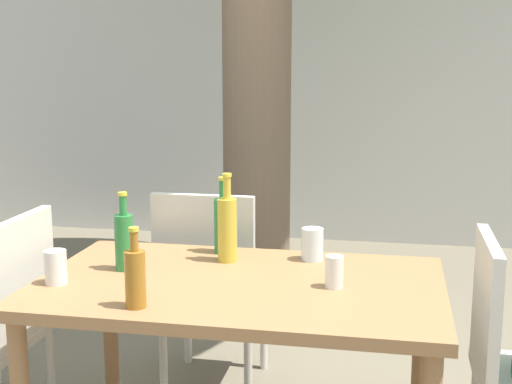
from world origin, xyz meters
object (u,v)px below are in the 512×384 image
drinking_glass_0 (312,244)px  patio_chair_2 (210,278)px  oil_cruet_1 (227,227)px  drinking_glass_2 (56,267)px  green_bottle_2 (124,240)px  green_bottle_3 (223,224)px  drinking_glass_1 (334,272)px  amber_bottle_0 (135,277)px  dining_table_front (239,305)px

drinking_glass_0 → patio_chair_2: bearing=143.9°
oil_cruet_1 → drinking_glass_0: size_ratio=2.71×
drinking_glass_0 → drinking_glass_2: 0.92m
patio_chair_2 → green_bottle_2: (-0.15, -0.60, 0.32)m
patio_chair_2 → drinking_glass_0: bearing=143.9°
green_bottle_3 → drinking_glass_1: (0.46, -0.34, -0.06)m
green_bottle_2 → drinking_glass_2: green_bottle_2 is taller
patio_chair_2 → amber_bottle_0: bearing=91.4°
oil_cruet_1 → drinking_glass_1: size_ratio=3.09×
oil_cruet_1 → drinking_glass_1: (0.41, -0.23, -0.07)m
green_bottle_3 → drinking_glass_1: size_ratio=2.77×
amber_bottle_0 → drinking_glass_2: 0.38m
drinking_glass_1 → amber_bottle_0: bearing=-152.1°
dining_table_front → drinking_glass_2: 0.63m
oil_cruet_1 → drinking_glass_1: bearing=-29.3°
patio_chair_2 → oil_cruet_1: bearing=112.9°
green_bottle_2 → green_bottle_3: size_ratio=0.95×
green_bottle_2 → oil_cruet_1: bearing=27.7°
drinking_glass_1 → drinking_glass_2: (-0.91, -0.14, 0.00)m
green_bottle_2 → drinking_glass_0: green_bottle_2 is taller
patio_chair_2 → drinking_glass_2: size_ratio=8.08×
green_bottle_2 → drinking_glass_0: (0.64, 0.25, -0.05)m
amber_bottle_0 → drinking_glass_2: (-0.34, 0.17, -0.04)m
green_bottle_2 → green_bottle_3: green_bottle_3 is taller
patio_chair_2 → green_bottle_2: size_ratio=3.30×
dining_table_front → drinking_glass_1: bearing=-1.4°
patio_chair_2 → drinking_glass_1: 0.93m
dining_table_front → green_bottle_3: 0.42m
green_bottle_3 → drinking_glass_2: bearing=-133.5°
dining_table_front → drinking_glass_2: (-0.59, -0.14, 0.14)m
oil_cruet_1 → green_bottle_3: oil_cruet_1 is taller
dining_table_front → patio_chair_2: 0.72m
amber_bottle_0 → oil_cruet_1: bearing=73.5°
dining_table_front → green_bottle_2: green_bottle_2 is taller
patio_chair_2 → amber_bottle_0: 1.01m
oil_cruet_1 → drinking_glass_1: oil_cruet_1 is taller
green_bottle_3 → drinking_glass_0: bearing=-6.4°
drinking_glass_0 → oil_cruet_1: bearing=-166.5°
amber_bottle_0 → oil_cruet_1: 0.56m
amber_bottle_0 → drinking_glass_0: amber_bottle_0 is taller
oil_cruet_1 → dining_table_front: bearing=-67.5°
oil_cruet_1 → green_bottle_3: (-0.04, 0.11, -0.01)m
oil_cruet_1 → green_bottle_2: bearing=-152.3°
patio_chair_2 → green_bottle_3: green_bottle_3 is taller
amber_bottle_0 → drinking_glass_2: size_ratio=2.17×
oil_cruet_1 → drinking_glass_2: size_ratio=2.88×
amber_bottle_0 → drinking_glass_2: bearing=154.2°
patio_chair_2 → drinking_glass_2: bearing=68.2°
patio_chair_2 → dining_table_front: bearing=112.7°
oil_cruet_1 → green_bottle_3: 0.12m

